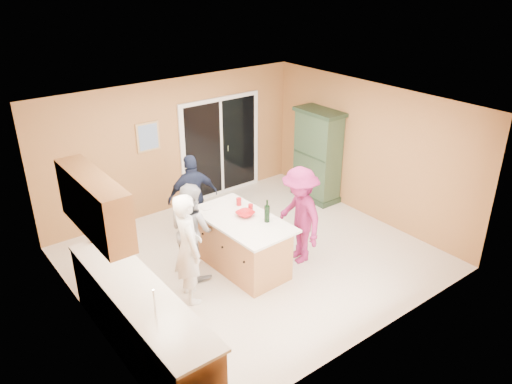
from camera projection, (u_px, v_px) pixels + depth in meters
floor at (253, 258)px, 8.44m from camera, size 5.50×5.50×0.00m
ceiling at (252, 108)px, 7.34m from camera, size 5.50×5.00×0.10m
wall_back at (175, 146)px, 9.68m from camera, size 5.50×0.10×2.60m
wall_front at (376, 255)px, 6.09m from camera, size 5.50×0.10×2.60m
wall_left at (81, 242)px, 6.37m from camera, size 0.10×5.00×2.60m
wall_right at (368, 151)px, 9.41m from camera, size 0.10×5.00×2.60m
left_cabinet_run at (146, 328)px, 6.14m from camera, size 0.65×3.05×1.24m
upper_cabinets at (94, 204)px, 6.08m from camera, size 0.35×1.60×0.75m
sliding_door at (221, 147)px, 10.34m from camera, size 1.90×0.07×2.10m
framed_picture at (148, 137)px, 9.24m from camera, size 0.46×0.04×0.56m
kitchen_island at (243, 245)px, 8.00m from camera, size 1.00×1.75×0.90m
green_hutch at (318, 156)px, 10.19m from camera, size 0.55×1.04×1.90m
woman_white at (188, 248)px, 7.09m from camera, size 0.53×0.69×1.70m
woman_grey at (191, 230)px, 7.74m from camera, size 0.67×0.82×1.55m
woman_navy at (193, 197)px, 8.81m from camera, size 0.97×0.56×1.56m
woman_magenta at (300, 215)px, 8.07m from camera, size 0.80×1.16×1.65m
serving_bowl at (245, 214)px, 7.87m from camera, size 0.31×0.31×0.07m
tulip_vase at (91, 232)px, 6.99m from camera, size 0.19×0.14×0.34m
tumbler_near at (251, 208)px, 8.02m from camera, size 0.10×0.10×0.11m
tumbler_far at (239, 202)px, 8.20m from camera, size 0.10×0.10×0.12m
wine_bottle at (267, 213)px, 7.65m from camera, size 0.08×0.08×0.37m
white_plate at (207, 208)px, 8.13m from camera, size 0.25×0.25×0.01m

